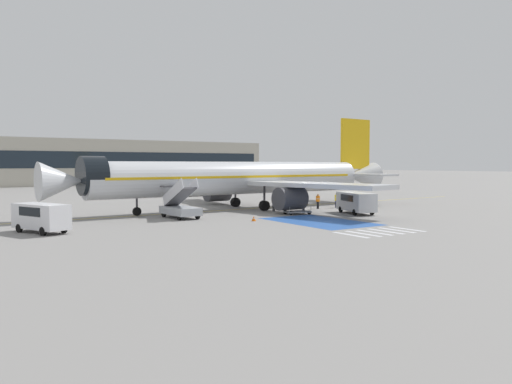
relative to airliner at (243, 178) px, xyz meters
name	(u,v)px	position (x,y,z in m)	size (l,w,h in m)	color
ground_plane	(240,209)	(-0.36, 0.01, -3.49)	(600.00, 600.00, 0.00)	gray
apron_leadline_yellow	(237,209)	(-0.73, -0.02, -3.49)	(0.20, 77.81, 0.01)	gold
apron_stand_patch_blue	(319,221)	(-0.73, -14.18, -3.49)	(6.32, 10.33, 0.01)	#2856A8
apron_walkway_bar_0	(351,235)	(-4.33, -21.90, -3.49)	(0.44, 3.60, 0.01)	silver
apron_walkway_bar_1	(363,234)	(-3.13, -21.90, -3.49)	(0.44, 3.60, 0.01)	silver
apron_walkway_bar_2	(374,232)	(-1.93, -21.90, -3.49)	(0.44, 3.60, 0.01)	silver
apron_walkway_bar_3	(386,231)	(-0.73, -21.90, -3.49)	(0.44, 3.60, 0.01)	silver
apron_walkway_bar_4	(396,230)	(0.47, -21.90, -3.49)	(0.44, 3.60, 0.01)	silver
apron_walkway_bar_5	(407,229)	(1.67, -21.90, -3.49)	(0.44, 3.60, 0.01)	silver
airliner	(243,178)	(0.00, 0.00, 0.00)	(43.43, 35.36, 11.08)	silver
boarding_stairs_forward	(180,208)	(-9.87, -4.72, -2.53)	(2.36, 5.29, 3.83)	#ADB2BA
fuel_tanker	(201,185)	(7.03, 24.10, -1.75)	(8.62, 3.26, 3.47)	#38383D
service_van_0	(356,201)	(7.03, -10.86, -2.20)	(3.52, 5.54, 2.17)	silver
service_van_1	(41,215)	(-22.78, -8.43, -2.20)	(3.57, 5.22, 2.16)	silver
baggage_cart	(297,212)	(1.60, -8.03, -3.24)	(2.84, 1.97, 0.87)	gray
ground_crew_0	(318,200)	(7.30, -4.50, -2.51)	(0.46, 0.28, 1.72)	black
ground_crew_1	(274,201)	(1.39, -4.17, -2.42)	(0.48, 0.34, 1.86)	#2D2D33
ground_crew_2	(303,202)	(4.72, -5.07, -2.57)	(0.48, 0.36, 1.61)	#191E38
ground_crew_3	(337,199)	(10.20, -4.44, -2.50)	(0.49, 0.43, 1.72)	#191E38
traffic_cone_0	(254,218)	(-5.40, -10.68, -3.27)	(0.41, 0.41, 0.46)	orange
terminal_building	(96,162)	(5.24, 78.23, 2.05)	(89.67, 12.10, 11.09)	#B2AD9E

